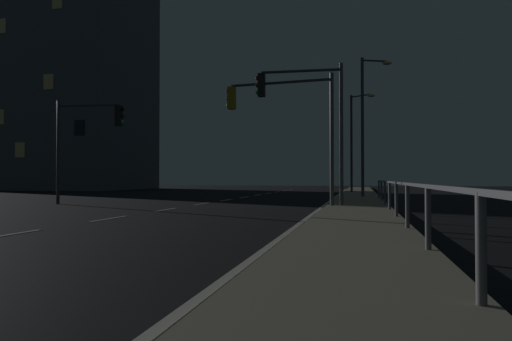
{
  "coord_description": "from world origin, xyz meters",
  "views": [
    {
      "loc": [
        7.31,
        -3.1,
        1.2
      ],
      "look_at": [
        0.85,
        24.71,
        1.72
      ],
      "focal_mm": 31.53,
      "sensor_mm": 36.0,
      "label": 1
    }
  ],
  "objects_px": {
    "street_lamp_mid_block": "(367,114)",
    "building_distant": "(66,73)",
    "traffic_light_far_right": "(283,113)",
    "traffic_light_overhead_east": "(87,131)",
    "street_lamp_corner": "(355,134)",
    "traffic_light_mid_left": "(305,107)"
  },
  "relations": [
    {
      "from": "street_lamp_corner",
      "to": "traffic_light_mid_left",
      "type": "bearing_deg",
      "value": -95.72
    },
    {
      "from": "street_lamp_mid_block",
      "to": "building_distant",
      "type": "relative_size",
      "value": 0.31
    },
    {
      "from": "traffic_light_far_right",
      "to": "traffic_light_overhead_east",
      "type": "xyz_separation_m",
      "value": [
        -9.38,
        0.43,
        -0.47
      ]
    },
    {
      "from": "traffic_light_far_right",
      "to": "street_lamp_corner",
      "type": "relative_size",
      "value": 0.69
    },
    {
      "from": "street_lamp_corner",
      "to": "building_distant",
      "type": "relative_size",
      "value": 0.29
    },
    {
      "from": "street_lamp_mid_block",
      "to": "traffic_light_mid_left",
      "type": "bearing_deg",
      "value": -105.41
    },
    {
      "from": "traffic_light_mid_left",
      "to": "street_lamp_corner",
      "type": "xyz_separation_m",
      "value": [
        1.81,
        18.04,
        0.62
      ]
    },
    {
      "from": "street_lamp_corner",
      "to": "traffic_light_overhead_east",
      "type": "bearing_deg",
      "value": -124.47
    },
    {
      "from": "traffic_light_mid_left",
      "to": "traffic_light_overhead_east",
      "type": "bearing_deg",
      "value": 177.52
    },
    {
      "from": "traffic_light_far_right",
      "to": "street_lamp_corner",
      "type": "distance_m",
      "value": 18.25
    },
    {
      "from": "traffic_light_mid_left",
      "to": "street_lamp_mid_block",
      "type": "distance_m",
      "value": 9.79
    },
    {
      "from": "building_distant",
      "to": "traffic_light_overhead_east",
      "type": "bearing_deg",
      "value": -52.34
    },
    {
      "from": "traffic_light_overhead_east",
      "to": "traffic_light_mid_left",
      "type": "relative_size",
      "value": 0.86
    },
    {
      "from": "traffic_light_far_right",
      "to": "traffic_light_mid_left",
      "type": "height_order",
      "value": "traffic_light_mid_left"
    },
    {
      "from": "traffic_light_overhead_east",
      "to": "traffic_light_mid_left",
      "type": "xyz_separation_m",
      "value": [
        10.27,
        -0.45,
        0.7
      ]
    },
    {
      "from": "traffic_light_far_right",
      "to": "building_distant",
      "type": "height_order",
      "value": "building_distant"
    },
    {
      "from": "building_distant",
      "to": "traffic_light_far_right",
      "type": "bearing_deg",
      "value": -41.99
    },
    {
      "from": "street_lamp_corner",
      "to": "building_distant",
      "type": "bearing_deg",
      "value": 165.01
    },
    {
      "from": "traffic_light_mid_left",
      "to": "street_lamp_mid_block",
      "type": "height_order",
      "value": "street_lamp_mid_block"
    },
    {
      "from": "street_lamp_mid_block",
      "to": "street_lamp_corner",
      "type": "distance_m",
      "value": 8.69
    },
    {
      "from": "traffic_light_mid_left",
      "to": "street_lamp_mid_block",
      "type": "xyz_separation_m",
      "value": [
        2.59,
        9.39,
        0.92
      ]
    },
    {
      "from": "street_lamp_mid_block",
      "to": "building_distant",
      "type": "xyz_separation_m",
      "value": [
        -33.13,
        17.31,
        8.29
      ]
    }
  ]
}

